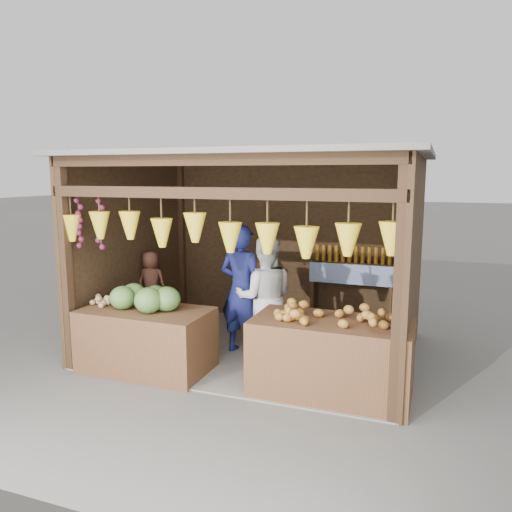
% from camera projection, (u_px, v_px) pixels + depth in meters
% --- Properties ---
extents(ground, '(80.00, 80.00, 0.00)m').
position_uv_depth(ground, '(258.00, 350.00, 6.87)').
color(ground, '#514F49').
rests_on(ground, ground).
extents(stall_structure, '(4.30, 3.30, 2.66)m').
position_uv_depth(stall_structure, '(254.00, 230.00, 6.58)').
color(stall_structure, slate).
rests_on(stall_structure, ground).
extents(back_shelf, '(1.25, 0.32, 1.32)m').
position_uv_depth(back_shelf, '(352.00, 276.00, 7.56)').
color(back_shelf, '#382314').
rests_on(back_shelf, ground).
extents(counter_left, '(1.56, 0.85, 0.77)m').
position_uv_depth(counter_left, '(147.00, 340.00, 6.12)').
color(counter_left, '#4C2E19').
rests_on(counter_left, ground).
extents(counter_right, '(1.70, 0.85, 0.84)m').
position_uv_depth(counter_right, '(331.00, 358.00, 5.42)').
color(counter_right, '#4B2E19').
rests_on(counter_right, ground).
extents(stool, '(0.31, 0.31, 0.29)m').
position_uv_depth(stool, '(153.00, 323.00, 7.61)').
color(stool, black).
rests_on(stool, ground).
extents(man_standing, '(0.70, 0.53, 1.76)m').
position_uv_depth(man_standing, '(242.00, 290.00, 6.60)').
color(man_standing, '#15194E').
rests_on(man_standing, ground).
extents(woman_standing, '(0.94, 0.83, 1.62)m').
position_uv_depth(woman_standing, '(265.00, 297.00, 6.48)').
color(woman_standing, silver).
rests_on(woman_standing, ground).
extents(vendor_seated, '(0.48, 0.31, 0.97)m').
position_uv_depth(vendor_seated, '(151.00, 283.00, 7.51)').
color(vendor_seated, brown).
rests_on(vendor_seated, stool).
extents(melon_pile, '(1.00, 0.50, 0.32)m').
position_uv_depth(melon_pile, '(146.00, 296.00, 6.05)').
color(melon_pile, '#1A5215').
rests_on(melon_pile, counter_left).
extents(tanfruit_pile, '(0.34, 0.40, 0.13)m').
position_uv_depth(tanfruit_pile, '(101.00, 300.00, 6.27)').
color(tanfruit_pile, tan).
rests_on(tanfruit_pile, counter_left).
extents(mango_pile, '(1.40, 0.64, 0.22)m').
position_uv_depth(mango_pile, '(332.00, 312.00, 5.29)').
color(mango_pile, '#B63918').
rests_on(mango_pile, counter_right).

